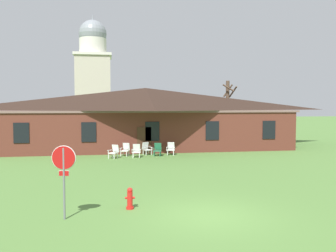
{
  "coord_description": "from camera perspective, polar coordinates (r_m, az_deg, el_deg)",
  "views": [
    {
      "loc": [
        -3.37,
        -11.5,
        3.77
      ],
      "look_at": [
        0.15,
        9.39,
        2.54
      ],
      "focal_mm": 37.97,
      "sensor_mm": 36.0,
      "label": 1
    }
  ],
  "objects": [
    {
      "name": "lawn_chair_middle",
      "position": [
        27.19,
        -3.48,
        -3.59
      ],
      "size": [
        0.8,
        0.84,
        0.96
      ],
      "color": "white",
      "rests_on": "ground"
    },
    {
      "name": "fire_hydrant",
      "position": [
        13.26,
        -6.14,
        -11.54
      ],
      "size": [
        0.36,
        0.28,
        0.79
      ],
      "color": "red",
      "rests_on": "ground"
    },
    {
      "name": "ground_plane",
      "position": [
        12.56,
        6.66,
        -14.17
      ],
      "size": [
        200.0,
        200.0,
        0.0
      ],
      "primitive_type": "plane",
      "color": "#517A38"
    },
    {
      "name": "lawn_chair_near_door",
      "position": [
        26.79,
        -6.84,
        -3.72
      ],
      "size": [
        0.8,
        0.84,
        0.96
      ],
      "color": "white",
      "rests_on": "ground"
    },
    {
      "name": "lawn_chair_right_end",
      "position": [
        26.6,
        -1.69,
        -3.74
      ],
      "size": [
        0.74,
        0.79,
        0.96
      ],
      "color": "#28704C",
      "rests_on": "ground"
    },
    {
      "name": "dome_tower",
      "position": [
        52.15,
        -11.9,
        7.41
      ],
      "size": [
        5.18,
        5.18,
        16.73
      ],
      "color": "#BCB29E",
      "rests_on": "ground"
    },
    {
      "name": "bare_tree_beside_building",
      "position": [
        36.37,
        9.59,
        2.69
      ],
      "size": [
        1.54,
        1.55,
        6.24
      ],
      "color": "brown",
      "rests_on": "ground"
    },
    {
      "name": "stop_sign",
      "position": [
        12.23,
        -16.39,
        -6.39
      ],
      "size": [
        0.79,
        0.19,
        2.46
      ],
      "color": "slate",
      "rests_on": "ground"
    },
    {
      "name": "lawn_chair_left_end",
      "position": [
        25.93,
        -5.1,
        -3.94
      ],
      "size": [
        0.69,
        0.72,
        0.96
      ],
      "color": "silver",
      "rests_on": "ground"
    },
    {
      "name": "brick_building",
      "position": [
        32.56,
        -3.62,
        1.49
      ],
      "size": [
        25.15,
        10.4,
        5.36
      ],
      "color": "brown",
      "rests_on": "ground"
    },
    {
      "name": "lawn_chair_by_porch",
      "position": [
        25.66,
        -8.64,
        -4.04
      ],
      "size": [
        0.85,
        0.87,
        0.96
      ],
      "color": "white",
      "rests_on": "ground"
    },
    {
      "name": "lawn_chair_far_side",
      "position": [
        27.15,
        0.45,
        -3.6
      ],
      "size": [
        0.74,
        0.78,
        0.96
      ],
      "color": "white",
      "rests_on": "ground"
    }
  ]
}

